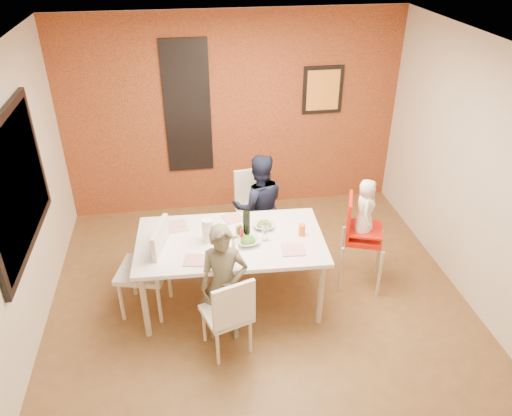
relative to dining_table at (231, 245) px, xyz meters
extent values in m
plane|color=brown|center=(0.29, -0.14, -0.73)|extent=(4.50, 4.50, 0.00)
cube|color=white|center=(0.29, -0.14, 1.97)|extent=(4.50, 4.50, 0.02)
cube|color=beige|center=(0.29, 2.11, 0.62)|extent=(4.50, 0.02, 2.70)
cube|color=beige|center=(0.29, -2.39, 0.62)|extent=(4.50, 0.02, 2.70)
cube|color=beige|center=(-1.96, -0.14, 0.62)|extent=(0.02, 4.50, 2.70)
cube|color=beige|center=(2.54, -0.14, 0.62)|extent=(0.02, 4.50, 2.70)
cube|color=maroon|center=(0.29, 2.09, 0.62)|extent=(4.50, 0.02, 2.70)
cube|color=black|center=(-1.93, 0.06, 0.82)|extent=(0.05, 1.70, 1.30)
cube|color=black|center=(-1.91, 0.06, 0.82)|extent=(0.02, 1.55, 1.15)
cube|color=silver|center=(-0.31, 2.07, 0.77)|extent=(0.55, 0.03, 1.70)
cube|color=black|center=(-0.31, 2.07, 0.77)|extent=(0.60, 0.03, 1.76)
cube|color=black|center=(1.49, 2.07, 0.92)|extent=(0.54, 0.03, 0.64)
cube|color=#F7AD36|center=(1.49, 2.05, 0.92)|extent=(0.44, 0.01, 0.54)
cube|color=white|center=(0.00, 0.00, 0.05)|extent=(1.96, 1.15, 0.04)
cylinder|color=tan|center=(-0.89, -0.40, -0.35)|extent=(0.06, 0.06, 0.75)
cylinder|color=tan|center=(-0.85, 0.49, -0.35)|extent=(0.06, 0.06, 0.75)
cylinder|color=tan|center=(0.85, -0.49, -0.35)|extent=(0.06, 0.06, 0.75)
cylinder|color=tan|center=(0.89, 0.40, -0.35)|extent=(0.06, 0.06, 0.75)
cube|color=white|center=(-0.12, -0.68, -0.30)|extent=(0.52, 0.52, 0.05)
cube|color=white|center=(-0.07, -0.85, -0.07)|extent=(0.40, 0.16, 0.47)
cylinder|color=beige|center=(-0.02, -0.46, -0.52)|extent=(0.03, 0.03, 0.41)
cylinder|color=beige|center=(0.09, -0.78, -0.52)|extent=(0.03, 0.03, 0.41)
cylinder|color=beige|center=(-0.34, -0.57, -0.52)|extent=(0.03, 0.03, 0.41)
cylinder|color=beige|center=(-0.23, -0.89, -0.52)|extent=(0.03, 0.03, 0.41)
cube|color=silver|center=(0.43, 1.00, -0.26)|extent=(0.51, 0.51, 0.05)
cube|color=silver|center=(0.41, 1.20, 0.00)|extent=(0.46, 0.10, 0.52)
cylinder|color=beige|center=(0.27, 0.79, -0.50)|extent=(0.04, 0.04, 0.45)
cylinder|color=beige|center=(0.22, 1.16, -0.50)|extent=(0.04, 0.04, 0.45)
cylinder|color=beige|center=(0.64, 0.83, -0.50)|extent=(0.04, 0.04, 0.45)
cylinder|color=beige|center=(0.59, 1.20, -0.50)|extent=(0.04, 0.04, 0.45)
cube|color=silver|center=(-0.91, 0.01, -0.23)|extent=(0.60, 0.60, 0.06)
cube|color=silver|center=(-0.70, -0.05, 0.05)|extent=(0.17, 0.48, 0.56)
cylinder|color=beige|center=(-1.05, 0.25, -0.49)|extent=(0.04, 0.04, 0.48)
cylinder|color=beige|center=(-0.67, 0.15, -0.49)|extent=(0.04, 0.04, 0.48)
cylinder|color=beige|center=(-1.16, -0.13, -0.49)|extent=(0.04, 0.04, 0.48)
cylinder|color=beige|center=(-0.77, -0.24, -0.49)|extent=(0.04, 0.04, 0.48)
cube|color=red|center=(1.47, 0.09, -0.11)|extent=(0.48, 0.48, 0.06)
cube|color=red|center=(1.30, 0.15, 0.14)|extent=(0.16, 0.37, 0.45)
cube|color=red|center=(1.47, 0.09, -0.01)|extent=(0.48, 0.48, 0.02)
cylinder|color=tan|center=(1.60, -0.18, -0.43)|extent=(0.04, 0.04, 0.59)
cylinder|color=tan|center=(1.20, -0.04, -0.43)|extent=(0.04, 0.04, 0.59)
cylinder|color=tan|center=(1.74, 0.22, -0.43)|extent=(0.04, 0.04, 0.59)
cylinder|color=tan|center=(1.34, 0.36, -0.43)|extent=(0.04, 0.04, 0.59)
imported|color=brown|center=(-0.12, -0.52, -0.09)|extent=(0.50, 0.36, 1.27)
imported|color=black|center=(0.43, 0.84, -0.06)|extent=(0.65, 0.50, 1.33)
imported|color=white|center=(1.45, 0.09, 0.25)|extent=(0.30, 0.37, 0.67)
cube|color=silver|center=(-0.38, -0.31, 0.08)|extent=(0.24, 0.24, 0.01)
cube|color=white|center=(0.07, 0.40, 0.08)|extent=(0.25, 0.25, 0.01)
cube|color=white|center=(0.60, -0.28, 0.08)|extent=(0.24, 0.24, 0.01)
cube|color=white|center=(-0.54, 0.32, 0.08)|extent=(0.26, 0.26, 0.01)
imported|color=white|center=(0.17, -0.10, 0.10)|extent=(0.28, 0.28, 0.06)
imported|color=silver|center=(0.38, 0.17, 0.10)|extent=(0.27, 0.27, 0.06)
cylinder|color=black|center=(0.17, 0.03, 0.21)|extent=(0.08, 0.08, 0.29)
cylinder|color=white|center=(0.02, -0.24, 0.16)|extent=(0.06, 0.06, 0.18)
cylinder|color=white|center=(0.35, -0.06, 0.16)|extent=(0.06, 0.06, 0.18)
cylinder|color=white|center=(-0.23, 0.01, 0.20)|extent=(0.11, 0.11, 0.25)
cylinder|color=red|center=(0.12, -0.02, 0.14)|extent=(0.03, 0.03, 0.13)
cylinder|color=#367A28|center=(0.11, 0.01, 0.15)|extent=(0.04, 0.04, 0.15)
cylinder|color=brown|center=(0.08, 0.01, 0.14)|extent=(0.04, 0.04, 0.15)
cylinder|color=orange|center=(0.74, -0.03, 0.13)|extent=(0.07, 0.07, 0.12)
camera|label=1|loc=(-0.40, -4.22, 2.94)|focal=35.00mm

